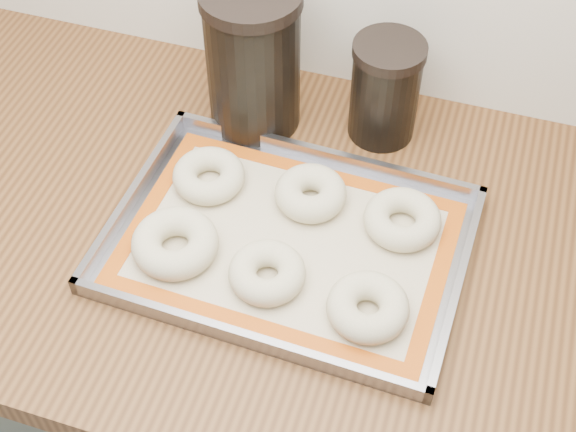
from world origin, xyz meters
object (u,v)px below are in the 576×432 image
(bagel_back_right, at_px, (402,219))
(baking_tray, at_px, (288,242))
(canister_left, at_px, (253,59))
(canister_mid, at_px, (385,90))
(bagel_back_mid, at_px, (311,193))
(bagel_front_right, at_px, (368,307))
(bagel_front_mid, at_px, (267,273))
(bagel_back_left, at_px, (209,176))
(bagel_front_left, at_px, (175,243))

(bagel_back_right, bearing_deg, baking_tray, -152.52)
(canister_left, relative_size, canister_mid, 1.42)
(baking_tray, xyz_separation_m, bagel_back_mid, (0.01, 0.08, 0.02))
(bagel_front_right, bearing_deg, baking_tray, 148.13)
(bagel_front_mid, distance_m, bagel_back_left, 0.19)
(baking_tray, bearing_deg, canister_mid, 75.24)
(baking_tray, relative_size, bagel_back_left, 4.68)
(canister_mid, bearing_deg, bagel_front_left, -122.95)
(bagel_front_mid, height_order, bagel_front_right, bagel_front_right)
(bagel_back_left, bearing_deg, bagel_front_right, -28.97)
(bagel_front_right, xyz_separation_m, bagel_back_left, (-0.26, 0.15, -0.00))
(baking_tray, relative_size, bagel_back_right, 4.56)
(baking_tray, relative_size, bagel_back_mid, 4.80)
(bagel_back_right, bearing_deg, bagel_front_left, -154.39)
(bagel_front_left, distance_m, bagel_front_right, 0.26)
(bagel_back_left, relative_size, bagel_back_right, 0.97)
(bagel_front_left, height_order, bagel_back_left, bagel_front_left)
(canister_left, bearing_deg, baking_tray, -61.03)
(bagel_front_left, distance_m, bagel_back_left, 0.13)
(bagel_front_mid, distance_m, bagel_back_mid, 0.14)
(bagel_back_right, bearing_deg, canister_mid, 111.55)
(bagel_back_left, xyz_separation_m, bagel_back_right, (0.27, 0.00, 0.00))
(baking_tray, bearing_deg, bagel_front_right, -31.87)
(bagel_front_mid, height_order, bagel_back_left, same)
(canister_left, bearing_deg, canister_mid, 9.40)
(bagel_front_left, distance_m, bagel_back_right, 0.30)
(canister_left, bearing_deg, bagel_front_left, -92.69)
(bagel_front_left, height_order, bagel_front_mid, bagel_front_left)
(bagel_front_right, relative_size, canister_mid, 0.64)
(baking_tray, distance_m, canister_left, 0.27)
(bagel_front_left, bearing_deg, bagel_front_mid, -3.40)
(bagel_back_left, bearing_deg, canister_mid, 42.04)
(bagel_front_mid, relative_size, bagel_back_left, 0.97)
(baking_tray, distance_m, bagel_back_right, 0.15)
(baking_tray, distance_m, bagel_back_left, 0.15)
(bagel_back_left, relative_size, bagel_back_mid, 1.02)
(bagel_back_right, relative_size, canister_mid, 0.65)
(bagel_front_left, relative_size, bagel_back_mid, 1.15)
(bagel_back_mid, height_order, bagel_back_right, bagel_back_mid)
(bagel_back_left, bearing_deg, bagel_front_mid, -45.69)
(bagel_back_left, bearing_deg, canister_left, 84.11)
(canister_left, bearing_deg, bagel_back_mid, -47.63)
(bagel_back_right, height_order, canister_mid, canister_mid)
(baking_tray, xyz_separation_m, bagel_back_right, (0.14, 0.07, 0.01))
(bagel_back_right, height_order, canister_left, canister_left)
(bagel_back_mid, relative_size, canister_mid, 0.62)
(bagel_front_left, bearing_deg, canister_left, 87.31)
(bagel_front_right, bearing_deg, bagel_back_left, 151.03)
(bagel_front_left, height_order, bagel_back_mid, bagel_front_left)
(bagel_back_left, bearing_deg, baking_tray, -26.14)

